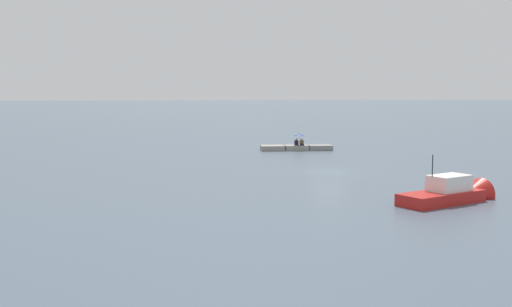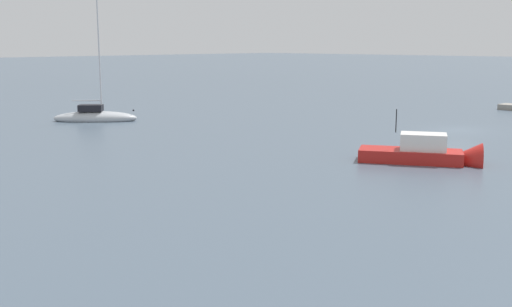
% 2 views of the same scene
% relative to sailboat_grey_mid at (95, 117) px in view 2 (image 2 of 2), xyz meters
% --- Properties ---
extents(ground_plane, '(500.00, 500.00, 0.00)m').
position_rel_sailboat_grey_mid_xyz_m(ground_plane, '(-24.72, -16.04, -0.35)').
color(ground_plane, '#475666').
extents(sailboat_grey_mid, '(6.24, 6.42, 10.52)m').
position_rel_sailboat_grey_mid_xyz_m(sailboat_grey_mid, '(0.00, 0.00, 0.00)').
color(sailboat_grey_mid, '#ADB2B7').
rests_on(sailboat_grey_mid, ground_plane).
extents(motorboat_red_near, '(6.70, 4.90, 3.67)m').
position_rel_sailboat_grey_mid_xyz_m(motorboat_red_near, '(-29.43, -2.73, 0.04)').
color(motorboat_red_near, red).
rests_on(motorboat_red_near, ground_plane).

